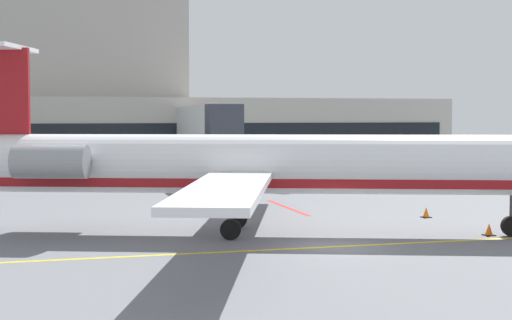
{
  "coord_description": "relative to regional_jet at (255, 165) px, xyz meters",
  "views": [
    {
      "loc": [
        -11.27,
        -29.45,
        5.42
      ],
      "look_at": [
        -0.5,
        10.03,
        3.0
      ],
      "focal_mm": 54.27,
      "sensor_mm": 36.0,
      "label": 1
    }
  ],
  "objects": [
    {
      "name": "jet_bridge_west",
      "position": [
        3.07,
        26.46,
        1.63
      ],
      "size": [
        2.4,
        17.27,
        6.15
      ],
      "color": "silver",
      "rests_on": "ground"
    },
    {
      "name": "pushback_tractor",
      "position": [
        7.44,
        18.97,
        -2.24
      ],
      "size": [
        3.24,
        3.35,
        1.96
      ],
      "color": "#1E4CB2",
      "rests_on": "ground"
    },
    {
      "name": "terminal_building",
      "position": [
        -6.89,
        41.7,
        3.49
      ],
      "size": [
        70.83,
        11.27,
        18.99
      ],
      "color": "#B7B2A8",
      "rests_on": "ground"
    },
    {
      "name": "ground",
      "position": [
        2.16,
        -4.2,
        -3.18
      ],
      "size": [
        120.0,
        120.0,
        0.11
      ],
      "color": "slate"
    },
    {
      "name": "regional_jet",
      "position": [
        0.0,
        0.0,
        0.0
      ],
      "size": [
        33.07,
        27.87,
        8.57
      ],
      "color": "white",
      "rests_on": "ground"
    },
    {
      "name": "safety_cone_alpha",
      "position": [
        9.98,
        -3.29,
        -2.88
      ],
      "size": [
        0.47,
        0.47,
        0.55
      ],
      "color": "orange",
      "rests_on": "ground"
    },
    {
      "name": "safety_cone_bravo",
      "position": [
        10.15,
        2.94,
        -2.88
      ],
      "size": [
        0.47,
        0.47,
        0.55
      ],
      "color": "orange",
      "rests_on": "ground"
    }
  ]
}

